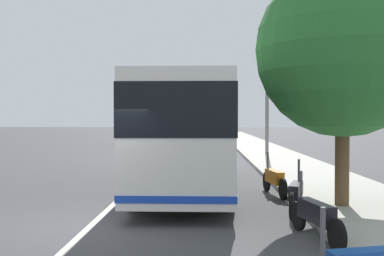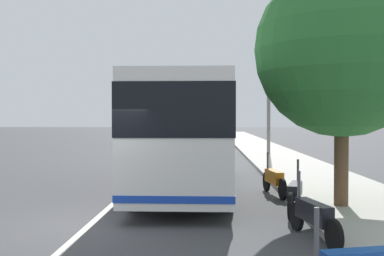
{
  "view_description": "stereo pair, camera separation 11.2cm",
  "coord_description": "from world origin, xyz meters",
  "px_view_note": "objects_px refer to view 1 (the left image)",
  "views": [
    {
      "loc": [
        -10.04,
        -2.44,
        2.31
      ],
      "look_at": [
        5.51,
        -2.02,
        1.98
      ],
      "focal_mm": 43.46,
      "sensor_mm": 36.0,
      "label": 1
    },
    {
      "loc": [
        -10.04,
        -2.55,
        2.31
      ],
      "look_at": [
        5.51,
        -2.02,
        1.98
      ],
      "focal_mm": 43.46,
      "sensor_mm": 36.0,
      "label": 2
    }
  ],
  "objects_px": {
    "motorcycle_nearest_curb": "(296,194)",
    "roadside_tree_near_camera": "(343,51)",
    "car_side_street": "(195,138)",
    "utility_pole": "(267,96)",
    "car_oncoming": "(204,134)",
    "coach_bus": "(188,128)",
    "car_ahead_same_lane": "(147,136)",
    "motorcycle_far_end": "(274,179)",
    "car_far_distant": "(201,131)",
    "motorcycle_by_tree": "(316,216)"
  },
  "relations": [
    {
      "from": "car_far_distant",
      "to": "motorcycle_nearest_curb",
      "type": "bearing_deg",
      "value": -179.34
    },
    {
      "from": "coach_bus",
      "to": "car_far_distant",
      "type": "bearing_deg",
      "value": 0.5
    },
    {
      "from": "coach_bus",
      "to": "car_side_street",
      "type": "xyz_separation_m",
      "value": [
        23.28,
        0.22,
        -1.26
      ]
    },
    {
      "from": "coach_bus",
      "to": "car_oncoming",
      "type": "relative_size",
      "value": 2.52
    },
    {
      "from": "motorcycle_nearest_curb",
      "to": "car_ahead_same_lane",
      "type": "height_order",
      "value": "car_ahead_same_lane"
    },
    {
      "from": "utility_pole",
      "to": "car_side_street",
      "type": "bearing_deg",
      "value": 24.32
    },
    {
      "from": "car_oncoming",
      "to": "roadside_tree_near_camera",
      "type": "height_order",
      "value": "roadside_tree_near_camera"
    },
    {
      "from": "motorcycle_nearest_curb",
      "to": "car_oncoming",
      "type": "xyz_separation_m",
      "value": [
        37.46,
        2.3,
        0.23
      ]
    },
    {
      "from": "motorcycle_by_tree",
      "to": "car_far_distant",
      "type": "xyz_separation_m",
      "value": [
        48.97,
        2.5,
        0.22
      ]
    },
    {
      "from": "motorcycle_far_end",
      "to": "car_oncoming",
      "type": "bearing_deg",
      "value": -5.18
    },
    {
      "from": "motorcycle_by_tree",
      "to": "car_far_distant",
      "type": "distance_m",
      "value": 49.04
    },
    {
      "from": "car_ahead_same_lane",
      "to": "utility_pole",
      "type": "relative_size",
      "value": 0.61
    },
    {
      "from": "car_side_street",
      "to": "motorcycle_by_tree",
      "type": "bearing_deg",
      "value": -171.44
    },
    {
      "from": "car_ahead_same_lane",
      "to": "utility_pole",
      "type": "distance_m",
      "value": 15.08
    },
    {
      "from": "motorcycle_by_tree",
      "to": "car_oncoming",
      "type": "xyz_separation_m",
      "value": [
        39.96,
        2.18,
        0.24
      ]
    },
    {
      "from": "motorcycle_nearest_curb",
      "to": "car_side_street",
      "type": "relative_size",
      "value": 0.46
    },
    {
      "from": "motorcycle_far_end",
      "to": "car_far_distant",
      "type": "bearing_deg",
      "value": -5.49
    },
    {
      "from": "car_oncoming",
      "to": "roadside_tree_near_camera",
      "type": "bearing_deg",
      "value": -173.3
    },
    {
      "from": "car_oncoming",
      "to": "car_ahead_same_lane",
      "type": "xyz_separation_m",
      "value": [
        -8.65,
        4.93,
        0.05
      ]
    },
    {
      "from": "coach_bus",
      "to": "motorcycle_by_tree",
      "type": "height_order",
      "value": "coach_bus"
    },
    {
      "from": "roadside_tree_near_camera",
      "to": "utility_pole",
      "type": "distance_m",
      "value": 16.58
    },
    {
      "from": "motorcycle_far_end",
      "to": "car_far_distant",
      "type": "xyz_separation_m",
      "value": [
        43.86,
        2.49,
        0.21
      ]
    },
    {
      "from": "car_oncoming",
      "to": "car_side_street",
      "type": "bearing_deg",
      "value": 177.57
    },
    {
      "from": "car_ahead_same_lane",
      "to": "utility_pole",
      "type": "xyz_separation_m",
      "value": [
        -11.89,
        -8.79,
        2.94
      ]
    },
    {
      "from": "car_far_distant",
      "to": "utility_pole",
      "type": "height_order",
      "value": "utility_pole"
    },
    {
      "from": "motorcycle_nearest_curb",
      "to": "roadside_tree_near_camera",
      "type": "height_order",
      "value": "roadside_tree_near_camera"
    },
    {
      "from": "motorcycle_nearest_curb",
      "to": "car_far_distant",
      "type": "distance_m",
      "value": 46.55
    },
    {
      "from": "motorcycle_nearest_curb",
      "to": "car_ahead_same_lane",
      "type": "distance_m",
      "value": 29.71
    },
    {
      "from": "roadside_tree_near_camera",
      "to": "car_ahead_same_lane",
      "type": "bearing_deg",
      "value": 16.51
    },
    {
      "from": "car_oncoming",
      "to": "utility_pole",
      "type": "relative_size",
      "value": 0.58
    },
    {
      "from": "car_ahead_same_lane",
      "to": "roadside_tree_near_camera",
      "type": "relative_size",
      "value": 0.73
    },
    {
      "from": "car_oncoming",
      "to": "utility_pole",
      "type": "xyz_separation_m",
      "value": [
        -20.54,
        -3.86,
        2.98
      ]
    },
    {
      "from": "car_oncoming",
      "to": "car_side_street",
      "type": "height_order",
      "value": "car_side_street"
    },
    {
      "from": "motorcycle_far_end",
      "to": "car_oncoming",
      "type": "xyz_separation_m",
      "value": [
        34.85,
        2.16,
        0.22
      ]
    },
    {
      "from": "motorcycle_by_tree",
      "to": "car_far_distant",
      "type": "bearing_deg",
      "value": -9.33
    },
    {
      "from": "motorcycle_far_end",
      "to": "utility_pole",
      "type": "bearing_deg",
      "value": -15.48
    },
    {
      "from": "motorcycle_nearest_curb",
      "to": "utility_pole",
      "type": "height_order",
      "value": "utility_pole"
    },
    {
      "from": "motorcycle_by_tree",
      "to": "car_ahead_same_lane",
      "type": "relative_size",
      "value": 0.48
    },
    {
      "from": "motorcycle_by_tree",
      "to": "car_far_distant",
      "type": "height_order",
      "value": "car_far_distant"
    },
    {
      "from": "coach_bus",
      "to": "motorcycle_by_tree",
      "type": "relative_size",
      "value": 4.96
    },
    {
      "from": "motorcycle_by_tree",
      "to": "roadside_tree_near_camera",
      "type": "bearing_deg",
      "value": -37.22
    },
    {
      "from": "coach_bus",
      "to": "car_far_distant",
      "type": "xyz_separation_m",
      "value": [
        42.79,
        -0.14,
        -1.3
      ]
    },
    {
      "from": "coach_bus",
      "to": "car_side_street",
      "type": "relative_size",
      "value": 2.39
    },
    {
      "from": "motorcycle_far_end",
      "to": "car_far_distant",
      "type": "height_order",
      "value": "car_far_distant"
    },
    {
      "from": "car_far_distant",
      "to": "motorcycle_far_end",
      "type": "bearing_deg",
      "value": -179.32
    },
    {
      "from": "motorcycle_far_end",
      "to": "car_side_street",
      "type": "height_order",
      "value": "car_side_street"
    },
    {
      "from": "car_side_street",
      "to": "coach_bus",
      "type": "bearing_deg",
      "value": -176.45
    },
    {
      "from": "car_ahead_same_lane",
      "to": "car_far_distant",
      "type": "bearing_deg",
      "value": 167.31
    },
    {
      "from": "motorcycle_far_end",
      "to": "utility_pole",
      "type": "xyz_separation_m",
      "value": [
        14.31,
        -1.69,
        3.21
      ]
    },
    {
      "from": "car_side_street",
      "to": "utility_pole",
      "type": "relative_size",
      "value": 0.61
    }
  ]
}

